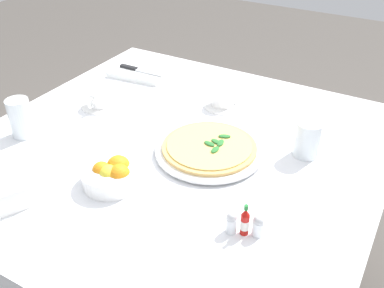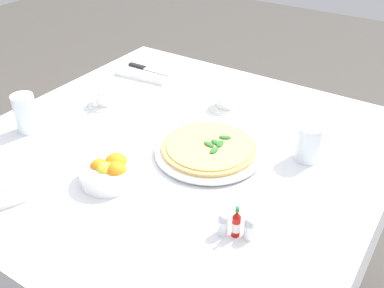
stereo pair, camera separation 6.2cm
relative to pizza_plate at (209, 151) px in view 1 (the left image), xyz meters
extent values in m
cube|color=white|center=(-0.11, -0.01, -0.02)|extent=(1.17, 1.17, 0.02)
cube|color=white|center=(-0.11, 0.57, -0.17)|extent=(1.17, 0.01, 0.28)
cube|color=white|center=(-0.69, -0.01, -0.17)|extent=(0.01, 1.17, 0.28)
cube|color=white|center=(0.47, -0.01, -0.17)|extent=(0.01, 1.17, 0.28)
cylinder|color=brown|center=(-0.60, 0.48, -0.38)|extent=(0.06, 0.06, 0.70)
cylinder|color=brown|center=(0.38, 0.48, -0.38)|extent=(0.06, 0.06, 0.70)
cylinder|color=white|center=(0.00, 0.00, -0.01)|extent=(0.19, 0.19, 0.01)
cylinder|color=white|center=(0.00, 0.00, 0.00)|extent=(0.31, 0.31, 0.01)
cylinder|color=#DBAD60|center=(0.00, 0.00, 0.01)|extent=(0.27, 0.27, 0.01)
cylinder|color=#EAC66B|center=(0.00, 0.00, 0.02)|extent=(0.24, 0.24, 0.00)
ellipsoid|color=#2D7533|center=(0.02, 0.06, 0.02)|extent=(0.04, 0.03, 0.01)
ellipsoid|color=#2D7533|center=(0.01, 0.02, 0.02)|extent=(0.04, 0.03, 0.01)
ellipsoid|color=#2D7533|center=(0.03, -0.02, 0.02)|extent=(0.02, 0.04, 0.01)
ellipsoid|color=#2D7533|center=(0.03, 0.02, 0.02)|extent=(0.02, 0.04, 0.01)
ellipsoid|color=#2D7533|center=(0.00, 0.00, 0.02)|extent=(0.04, 0.03, 0.01)
cylinder|color=white|center=(-0.10, 0.28, -0.01)|extent=(0.13, 0.13, 0.01)
cylinder|color=white|center=(-0.10, 0.28, 0.02)|extent=(0.08, 0.08, 0.06)
torus|color=white|center=(-0.06, 0.31, 0.03)|extent=(0.03, 0.03, 0.03)
cylinder|color=black|center=(-0.10, 0.28, 0.05)|extent=(0.07, 0.07, 0.00)
cylinder|color=white|center=(-0.46, 0.07, -0.01)|extent=(0.13, 0.13, 0.01)
cylinder|color=white|center=(-0.46, 0.07, 0.02)|extent=(0.08, 0.08, 0.05)
torus|color=white|center=(-0.45, 0.02, 0.02)|extent=(0.01, 0.04, 0.03)
cylinder|color=black|center=(-0.46, 0.07, 0.05)|extent=(0.07, 0.07, 0.00)
cylinder|color=white|center=(0.24, 0.13, 0.04)|extent=(0.07, 0.07, 0.11)
cylinder|color=silver|center=(0.24, 0.13, 0.02)|extent=(0.06, 0.06, 0.07)
cylinder|color=white|center=(-0.54, -0.19, 0.05)|extent=(0.07, 0.07, 0.12)
cylinder|color=silver|center=(-0.54, -0.19, 0.04)|extent=(0.06, 0.06, 0.09)
cube|color=white|center=(-0.49, 0.34, 0.00)|extent=(0.23, 0.15, 0.02)
cube|color=silver|center=(-0.44, 0.34, 0.01)|extent=(0.12, 0.02, 0.01)
cube|color=black|center=(-0.54, 0.34, 0.01)|extent=(0.08, 0.02, 0.01)
cylinder|color=white|center=(-0.16, -0.25, 0.01)|extent=(0.15, 0.15, 0.04)
sphere|color=orange|center=(-0.13, -0.25, 0.03)|extent=(0.06, 0.06, 0.06)
sphere|color=orange|center=(-0.15, -0.22, 0.02)|extent=(0.06, 0.06, 0.06)
sphere|color=orange|center=(-0.18, -0.26, 0.03)|extent=(0.05, 0.05, 0.05)
sphere|color=yellow|center=(-0.16, -0.26, 0.03)|extent=(0.05, 0.05, 0.05)
cylinder|color=#B7140F|center=(0.22, -0.24, 0.02)|extent=(0.02, 0.02, 0.05)
cylinder|color=white|center=(0.22, -0.24, 0.02)|extent=(0.02, 0.02, 0.02)
cone|color=#B7140F|center=(0.22, -0.24, 0.05)|extent=(0.02, 0.02, 0.02)
cylinder|color=#1E722D|center=(0.22, -0.24, 0.07)|extent=(0.01, 0.01, 0.01)
cylinder|color=white|center=(0.25, -0.23, 0.01)|extent=(0.03, 0.03, 0.04)
cylinder|color=white|center=(0.25, -0.23, 0.00)|extent=(0.02, 0.02, 0.03)
sphere|color=silver|center=(0.25, -0.23, 0.03)|extent=(0.02, 0.02, 0.02)
cylinder|color=white|center=(0.19, -0.25, 0.01)|extent=(0.03, 0.03, 0.04)
cylinder|color=#38332D|center=(0.19, -0.25, 0.00)|extent=(0.02, 0.02, 0.03)
sphere|color=silver|center=(0.19, -0.25, 0.03)|extent=(0.02, 0.02, 0.02)
cube|color=white|center=(-0.29, -0.46, 0.02)|extent=(0.04, 0.08, 0.06)
camera|label=1|loc=(0.48, -0.93, 0.71)|focal=41.25mm
camera|label=2|loc=(0.53, -0.90, 0.71)|focal=41.25mm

